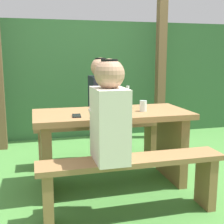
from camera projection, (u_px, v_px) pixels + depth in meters
ground_plane at (112, 184)px, 2.86m from camera, size 12.00×12.00×0.00m
hedge_backdrop at (78, 79)px, 4.67m from camera, size 6.40×0.61×1.69m
pergola_post_right at (161, 62)px, 4.30m from camera, size 0.12×0.12×2.21m
picnic_table at (112, 135)px, 2.77m from camera, size 1.40×0.64×0.70m
bench_near at (132, 175)px, 2.24m from camera, size 1.40×0.24×0.46m
bench_far at (98, 135)px, 3.36m from camera, size 1.40×0.24×0.46m
person_white_shirt at (109, 115)px, 2.11m from camera, size 0.25×0.35×0.72m
person_black_coat at (101, 94)px, 3.28m from camera, size 0.25×0.35×0.72m
drinking_glass at (143, 106)px, 2.74m from camera, size 0.07×0.07×0.10m
bottle_left at (109, 103)px, 2.63m from camera, size 0.06×0.06×0.22m
bottle_right at (128, 100)px, 2.80m from camera, size 0.06×0.06×0.23m
cell_phone at (77, 116)px, 2.52m from camera, size 0.08×0.15×0.01m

